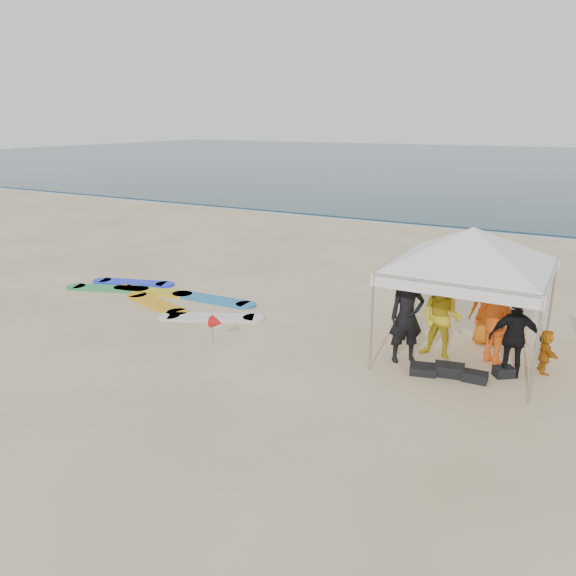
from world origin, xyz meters
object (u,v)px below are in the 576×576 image
at_px(person_black_b, 515,338).
at_px(person_orange_b, 489,308).
at_px(person_orange_a, 499,317).
at_px(person_seated, 545,351).
at_px(marker_pennant, 217,323).
at_px(canopy_tent, 474,228).
at_px(person_yellow, 441,318).
at_px(person_black_a, 407,316).
at_px(surfboard_spread, 161,297).

relative_size(person_black_b, person_orange_b, 0.98).
height_order(person_orange_a, person_black_b, person_orange_a).
height_order(person_seated, marker_pennant, person_seated).
relative_size(canopy_tent, marker_pennant, 6.53).
distance_m(person_yellow, person_orange_b, 1.47).
relative_size(person_yellow, person_black_b, 1.08).
height_order(person_orange_b, person_seated, person_orange_b).
height_order(person_black_a, person_yellow, person_black_a).
height_order(person_orange_b, canopy_tent, canopy_tent).
bearing_deg(canopy_tent, person_black_a, -143.82).
bearing_deg(canopy_tent, surfboard_spread, 179.23).
distance_m(person_orange_a, person_black_b, 0.68).
distance_m(person_yellow, person_orange_a, 1.12).
height_order(person_black_b, canopy_tent, canopy_tent).
xyz_separation_m(person_black_a, person_orange_a, (1.64, 0.80, 0.01)).
xyz_separation_m(person_yellow, person_seated, (1.99, 0.29, -0.43)).
relative_size(person_black_b, surfboard_spread, 0.26).
xyz_separation_m(person_black_a, surfboard_spread, (-7.20, 0.84, -0.93)).
bearing_deg(surfboard_spread, person_seated, -0.34).
bearing_deg(person_black_a, canopy_tent, -0.54).
bearing_deg(person_orange_b, person_orange_a, 85.35).
bearing_deg(person_orange_b, person_black_b, 91.59).
relative_size(person_black_a, surfboard_spread, 0.31).
relative_size(person_black_b, person_seated, 1.83).
relative_size(person_orange_a, person_black_b, 1.22).
distance_m(person_black_a, person_yellow, 0.76).
relative_size(person_black_b, canopy_tent, 0.39).
distance_m(person_orange_a, surfboard_spread, 8.90).
xyz_separation_m(person_orange_a, surfboard_spread, (-8.85, 0.04, -0.94)).
bearing_deg(canopy_tent, person_black_b, -24.33).
relative_size(person_orange_b, canopy_tent, 0.39).
relative_size(person_orange_a, surfboard_spread, 0.31).
xyz_separation_m(person_orange_b, person_seated, (1.26, -0.99, -0.38)).
bearing_deg(person_black_a, person_orange_a, -10.73).
height_order(person_orange_a, person_orange_b, person_orange_a).
distance_m(person_yellow, marker_pennant, 4.76).
xyz_separation_m(person_black_a, marker_pennant, (-3.90, -1.10, -0.47)).
bearing_deg(marker_pennant, surfboard_spread, 149.49).
distance_m(person_seated, marker_pennant, 6.72).
distance_m(person_seated, surfboard_spread, 9.77).
relative_size(person_yellow, person_seated, 1.97).
xyz_separation_m(person_orange_b, canopy_tent, (-0.29, -1.04, 1.92)).
height_order(person_yellow, person_black_b, person_yellow).
xyz_separation_m(person_yellow, person_black_b, (1.46, -0.22, -0.06)).
xyz_separation_m(person_yellow, surfboard_spread, (-7.77, 0.35, -0.83)).
bearing_deg(person_orange_b, surfboard_spread, -17.97).
xyz_separation_m(person_orange_a, person_orange_b, (-0.35, 0.98, -0.16)).
bearing_deg(person_seated, person_orange_b, 33.22).
bearing_deg(person_black_b, person_yellow, -26.84).
bearing_deg(person_seated, marker_pennant, 87.71).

